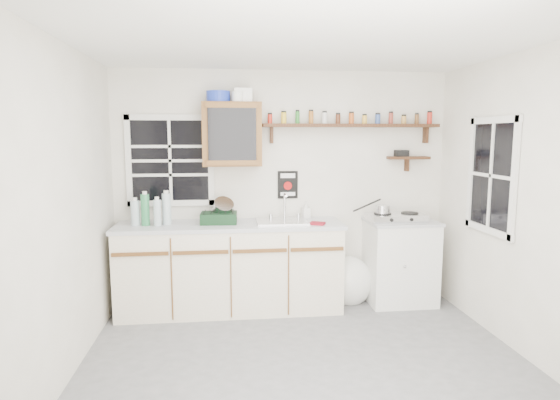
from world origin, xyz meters
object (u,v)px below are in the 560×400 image
(main_cabinet, at_px, (231,267))
(right_cabinet, at_px, (400,261))
(upper_cabinet, at_px, (232,134))
(dish_rack, at_px, (220,215))
(hotplate, at_px, (396,217))
(spice_shelf, at_px, (351,124))

(main_cabinet, bearing_deg, right_cabinet, 0.79)
(main_cabinet, relative_size, right_cabinet, 2.54)
(upper_cabinet, relative_size, dish_rack, 1.72)
(upper_cabinet, relative_size, hotplate, 1.08)
(dish_rack, bearing_deg, main_cabinet, -13.20)
(upper_cabinet, height_order, dish_rack, upper_cabinet)
(upper_cabinet, bearing_deg, right_cabinet, -3.76)
(right_cabinet, bearing_deg, dish_rack, 179.93)
(upper_cabinet, height_order, spice_shelf, upper_cabinet)
(upper_cabinet, xyz_separation_m, dish_rack, (-0.13, -0.12, -0.82))
(main_cabinet, relative_size, hotplate, 3.83)
(hotplate, bearing_deg, spice_shelf, 155.48)
(main_cabinet, distance_m, hotplate, 1.83)
(upper_cabinet, distance_m, hotplate, 1.95)
(main_cabinet, bearing_deg, upper_cabinet, 76.32)
(dish_rack, bearing_deg, hotplate, 2.04)
(upper_cabinet, xyz_separation_m, spice_shelf, (1.27, 0.07, 0.11))
(right_cabinet, height_order, upper_cabinet, upper_cabinet)
(spice_shelf, distance_m, dish_rack, 1.69)
(upper_cabinet, distance_m, spice_shelf, 1.28)
(spice_shelf, xyz_separation_m, dish_rack, (-1.41, -0.19, -0.93))
(right_cabinet, relative_size, spice_shelf, 0.48)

